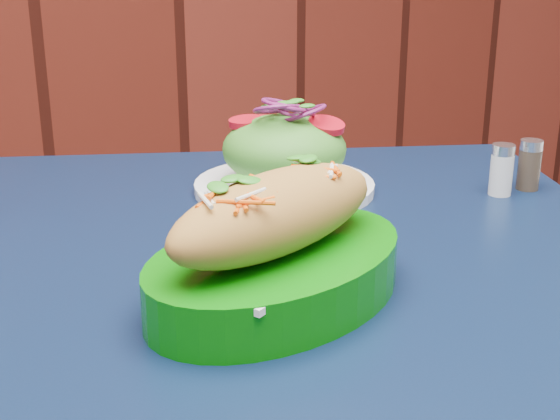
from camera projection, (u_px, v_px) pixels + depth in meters
name	position (u px, v px, depth m)	size (l,w,h in m)	color
cafe_table	(253.00, 338.00, 0.78)	(1.05, 1.05, 0.75)	black
banh_mi_basket	(277.00, 247.00, 0.65)	(0.30, 0.25, 0.12)	#076D07
salad_plate	(284.00, 156.00, 0.94)	(0.22, 0.22, 0.12)	white
salt_shaker	(502.00, 170.00, 0.93)	(0.03, 0.03, 0.06)	white
pepper_shaker	(529.00, 165.00, 0.95)	(0.03, 0.03, 0.06)	#3F3326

